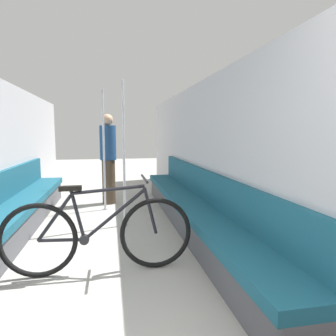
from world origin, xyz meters
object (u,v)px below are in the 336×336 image
object	(u,v)px
bicycle	(99,234)
passenger_standing	(108,158)
grab_pole_near	(124,156)
grab_pole_far	(104,152)
bench_seat_row_left	(7,220)
bench_seat_row_right	(194,211)

from	to	relation	value
bicycle	passenger_standing	distance (m)	2.91
grab_pole_near	grab_pole_far	size ratio (longest dim) A/B	1.00
grab_pole_far	grab_pole_near	bearing A→B (deg)	-72.99
bench_seat_row_left	passenger_standing	bearing A→B (deg)	56.50
bench_seat_row_right	bicycle	world-z (taller)	bicycle
bench_seat_row_right	grab_pole_near	world-z (taller)	grab_pole_near
bench_seat_row_left	grab_pole_near	xyz separation A→B (m)	(1.44, 0.39, 0.73)
passenger_standing	bicycle	bearing A→B (deg)	22.71
bicycle	grab_pole_far	world-z (taller)	grab_pole_far
bench_seat_row_right	bicycle	distance (m)	1.61
bench_seat_row_left	grab_pole_far	xyz separation A→B (m)	(1.15, 1.36, 0.73)
bench_seat_row_left	bench_seat_row_right	size ratio (longest dim) A/B	1.00
bench_seat_row_right	passenger_standing	distance (m)	2.24
bench_seat_row_left	bicycle	size ratio (longest dim) A/B	2.83
bench_seat_row_left	grab_pole_far	world-z (taller)	grab_pole_far
bicycle	passenger_standing	world-z (taller)	passenger_standing
bicycle	grab_pole_near	distance (m)	1.59
passenger_standing	bench_seat_row_right	bearing A→B (deg)	56.34
bicycle	passenger_standing	xyz separation A→B (m)	(0.08, 2.87, 0.49)
bench_seat_row_right	bench_seat_row_left	bearing A→B (deg)	180.00
bench_seat_row_left	grab_pole_near	size ratio (longest dim) A/B	2.47
bench_seat_row_right	grab_pole_far	distance (m)	1.97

